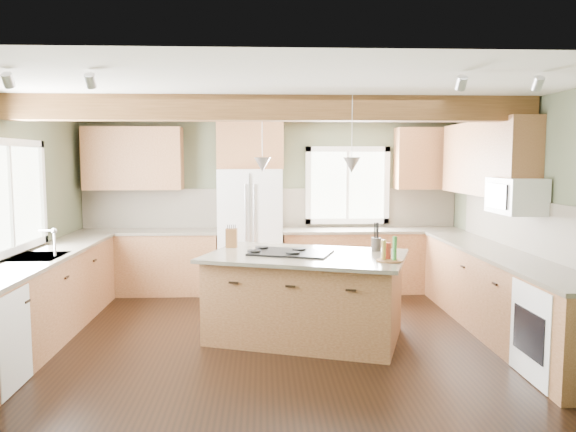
{
  "coord_description": "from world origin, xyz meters",
  "views": [
    {
      "loc": [
        -0.13,
        -5.91,
        1.94
      ],
      "look_at": [
        0.16,
        0.3,
        1.31
      ],
      "focal_mm": 35.0,
      "sensor_mm": 36.0,
      "label": 1
    }
  ],
  "objects": [
    {
      "name": "floor",
      "position": [
        0.0,
        0.0,
        0.0
      ],
      "size": [
        5.6,
        5.6,
        0.0
      ],
      "primitive_type": "plane",
      "color": "black",
      "rests_on": "ground"
    },
    {
      "name": "ceiling",
      "position": [
        0.0,
        0.0,
        2.6
      ],
      "size": [
        5.6,
        5.6,
        0.0
      ],
      "primitive_type": "plane",
      "rotation": [
        3.14,
        0.0,
        0.0
      ],
      "color": "silver",
      "rests_on": "wall_back"
    },
    {
      "name": "wall_back",
      "position": [
        0.0,
        2.5,
        1.3
      ],
      "size": [
        5.6,
        0.0,
        5.6
      ],
      "primitive_type": "plane",
      "rotation": [
        1.57,
        0.0,
        0.0
      ],
      "color": "#52573E",
      "rests_on": "ground"
    },
    {
      "name": "wall_left",
      "position": [
        -2.8,
        0.0,
        1.3
      ],
      "size": [
        0.0,
        5.0,
        5.0
      ],
      "primitive_type": "plane",
      "rotation": [
        1.57,
        0.0,
        1.57
      ],
      "color": "#52573E",
      "rests_on": "ground"
    },
    {
      "name": "wall_right",
      "position": [
        2.8,
        0.0,
        1.3
      ],
      "size": [
        0.0,
        5.0,
        5.0
      ],
      "primitive_type": "plane",
      "rotation": [
        1.57,
        0.0,
        -1.57
      ],
      "color": "#52573E",
      "rests_on": "ground"
    },
    {
      "name": "ceiling_beam",
      "position": [
        0.0,
        0.05,
        2.47
      ],
      "size": [
        5.55,
        0.26,
        0.26
      ],
      "primitive_type": "cube",
      "color": "#523117",
      "rests_on": "ceiling"
    },
    {
      "name": "soffit_trim",
      "position": [
        0.0,
        2.4,
        2.54
      ],
      "size": [
        5.55,
        0.2,
        0.1
      ],
      "primitive_type": "cube",
      "color": "#523117",
      "rests_on": "ceiling"
    },
    {
      "name": "backsplash_back",
      "position": [
        0.0,
        2.48,
        1.21
      ],
      "size": [
        5.58,
        0.03,
        0.58
      ],
      "primitive_type": "cube",
      "color": "brown",
      "rests_on": "wall_back"
    },
    {
      "name": "backsplash_right",
      "position": [
        2.78,
        0.05,
        1.21
      ],
      "size": [
        0.03,
        3.7,
        0.58
      ],
      "primitive_type": "cube",
      "color": "brown",
      "rests_on": "wall_right"
    },
    {
      "name": "base_cab_back_left",
      "position": [
        -1.79,
        2.2,
        0.44
      ],
      "size": [
        2.02,
        0.6,
        0.88
      ],
      "primitive_type": "cube",
      "color": "brown",
      "rests_on": "floor"
    },
    {
      "name": "counter_back_left",
      "position": [
        -1.79,
        2.2,
        0.9
      ],
      "size": [
        2.06,
        0.64,
        0.04
      ],
      "primitive_type": "cube",
      "color": "#443C32",
      "rests_on": "base_cab_back_left"
    },
    {
      "name": "base_cab_back_right",
      "position": [
        1.49,
        2.2,
        0.44
      ],
      "size": [
        2.62,
        0.6,
        0.88
      ],
      "primitive_type": "cube",
      "color": "brown",
      "rests_on": "floor"
    },
    {
      "name": "counter_back_right",
      "position": [
        1.49,
        2.2,
        0.9
      ],
      "size": [
        2.66,
        0.64,
        0.04
      ],
      "primitive_type": "cube",
      "color": "#443C32",
      "rests_on": "base_cab_back_right"
    },
    {
      "name": "base_cab_left",
      "position": [
        -2.5,
        0.05,
        0.44
      ],
      "size": [
        0.6,
        3.7,
        0.88
      ],
      "primitive_type": "cube",
      "color": "brown",
      "rests_on": "floor"
    },
    {
      "name": "counter_left",
      "position": [
        -2.5,
        0.05,
        0.9
      ],
      "size": [
        0.64,
        3.74,
        0.04
      ],
      "primitive_type": "cube",
      "color": "#443C32",
      "rests_on": "base_cab_left"
    },
    {
      "name": "base_cab_right",
      "position": [
        2.5,
        0.05,
        0.44
      ],
      "size": [
        0.6,
        3.7,
        0.88
      ],
      "primitive_type": "cube",
      "color": "brown",
      "rests_on": "floor"
    },
    {
      "name": "counter_right",
      "position": [
        2.5,
        0.05,
        0.9
      ],
      "size": [
        0.64,
        3.74,
        0.04
      ],
      "primitive_type": "cube",
      "color": "#443C32",
      "rests_on": "base_cab_right"
    },
    {
      "name": "upper_cab_back_left",
      "position": [
        -1.99,
        2.33,
        1.95
      ],
      "size": [
        1.4,
        0.35,
        0.9
      ],
      "primitive_type": "cube",
      "color": "brown",
      "rests_on": "wall_back"
    },
    {
      "name": "upper_cab_over_fridge",
      "position": [
        -0.3,
        2.33,
        2.15
      ],
      "size": [
        0.96,
        0.35,
        0.7
      ],
      "primitive_type": "cube",
      "color": "brown",
      "rests_on": "wall_back"
    },
    {
      "name": "upper_cab_right",
      "position": [
        2.62,
        0.9,
        1.95
      ],
      "size": [
        0.35,
        2.2,
        0.9
      ],
      "primitive_type": "cube",
      "color": "brown",
      "rests_on": "wall_right"
    },
    {
      "name": "upper_cab_back_corner",
      "position": [
        2.3,
        2.33,
        1.95
      ],
      "size": [
        0.9,
        0.35,
        0.9
      ],
      "primitive_type": "cube",
      "color": "brown",
      "rests_on": "wall_back"
    },
    {
      "name": "window_left",
      "position": [
        -2.78,
        0.05,
        1.55
      ],
      "size": [
        0.04,
        1.6,
        1.05
      ],
      "primitive_type": "cube",
      "color": "white",
      "rests_on": "wall_left"
    },
    {
      "name": "window_back",
      "position": [
        1.15,
        2.48,
        1.55
      ],
      "size": [
        1.1,
        0.04,
        1.0
      ],
      "primitive_type": "cube",
      "color": "white",
      "rests_on": "wall_back"
    },
    {
      "name": "sink",
      "position": [
        -2.5,
        0.05,
        0.91
      ],
      "size": [
        0.5,
        0.65,
        0.03
      ],
      "primitive_type": "cube",
      "color": "#262628",
      "rests_on": "counter_left"
    },
    {
      "name": "faucet",
      "position": [
        -2.32,
        0.05,
        1.05
      ],
      "size": [
        0.02,
        0.02,
        0.28
      ],
      "primitive_type": "cylinder",
      "color": "#B2B2B7",
      "rests_on": "sink"
    },
    {
      "name": "oven",
      "position": [
        2.49,
        -1.25,
        0.43
      ],
      "size": [
        0.6,
        0.72,
        0.84
      ],
      "primitive_type": "cube",
      "color": "white",
      "rests_on": "floor"
    },
    {
      "name": "microwave",
      "position": [
        2.58,
        -0.05,
        1.55
      ],
      "size": [
        0.4,
        0.7,
        0.38
      ],
      "primitive_type": "cube",
      "color": "white",
      "rests_on": "wall_right"
    },
    {
      "name": "pendant_left",
      "position": [
        -0.13,
        0.2,
        1.88
      ],
      "size": [
        0.18,
        0.18,
        0.16
      ],
      "primitive_type": "cone",
      "rotation": [
        3.14,
        0.0,
        0.0
      ],
      "color": "#B2B2B7",
      "rests_on": "ceiling"
    },
    {
      "name": "pendant_right",
      "position": [
        0.8,
        -0.11,
        1.88
      ],
      "size": [
        0.18,
        0.18,
        0.16
      ],
      "primitive_type": "cone",
      "rotation": [
        3.14,
        0.0,
        0.0
      ],
      "color": "#B2B2B7",
      "rests_on": "ceiling"
    },
    {
      "name": "refrigerator",
      "position": [
        -0.3,
        2.12,
        0.9
      ],
      "size": [
        0.9,
        0.74,
        1.8
      ],
      "primitive_type": "cube",
      "color": "white",
      "rests_on": "floor"
    },
    {
      "name": "island",
      "position": [
        0.34,
        0.05,
        0.44
      ],
      "size": [
        2.23,
        1.76,
        0.88
      ],
      "primitive_type": "cube",
      "rotation": [
        0.0,
        0.0,
        -0.33
      ],
      "color": "brown",
      "rests_on": "floor"
    },
    {
      "name": "island_top",
      "position": [
        0.34,
        0.05,
        0.9
      ],
      "size": [
        2.4,
        1.92,
        0.04
      ],
      "primitive_type": "cube",
      "rotation": [
        0.0,
        0.0,
        -0.33
      ],
      "color": "#443C32",
      "rests_on": "island"
    },
    {
      "name": "cooktop",
      "position": [
        0.18,
        0.1,
        0.93
      ],
      "size": [
        0.98,
        0.81,
        0.02
      ],
      "primitive_type": "cube",
      "rotation": [
        0.0,
        0.0,
        -0.33
      ],
      "color": "black",
      "rests_on": "island_top"
    },
    {
      "name": "knife_block",
      "position": [
        -0.49,
        0.55,
        1.03
      ],
      "size": [
        0.14,
        0.11,
        0.22
      ],
      "primitive_type": "cube",
      "rotation": [
        0.0,
        0.0,
        -0.06
      ],
      "color": "brown",
      "rests_on": "island_top"
    },
    {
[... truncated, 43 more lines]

